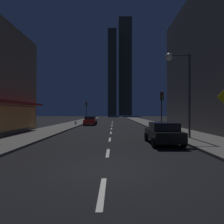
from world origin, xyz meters
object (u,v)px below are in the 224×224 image
(car_parked_far, at_px, (90,121))
(traffic_light_far_left, at_px, (86,107))
(traffic_light_near_right, at_px, (162,102))
(fire_hydrant_far_left, at_px, (76,123))
(street_lamp_right, at_px, (179,74))
(car_parked_near, at_px, (163,133))

(car_parked_far, bearing_deg, traffic_light_far_left, 101.71)
(traffic_light_near_right, height_order, traffic_light_far_left, same)
(traffic_light_near_right, bearing_deg, fire_hydrant_far_left, 136.36)
(traffic_light_far_left, bearing_deg, street_lamp_right, -68.06)
(car_parked_near, relative_size, traffic_light_near_right, 1.01)
(car_parked_far, height_order, fire_hydrant_far_left, car_parked_far)
(car_parked_near, xyz_separation_m, traffic_light_near_right, (1.90, 8.47, 2.45))
(car_parked_near, xyz_separation_m, car_parked_far, (-7.20, 20.13, 0.00))
(car_parked_near, bearing_deg, fire_hydrant_far_left, 116.16)
(fire_hydrant_far_left, relative_size, traffic_light_near_right, 0.16)
(fire_hydrant_far_left, xyz_separation_m, street_lamp_right, (11.28, -17.05, 4.61))
(car_parked_near, relative_size, fire_hydrant_far_left, 6.48)
(car_parked_near, relative_size, car_parked_far, 1.00)
(fire_hydrant_far_left, xyz_separation_m, traffic_light_near_right, (11.40, -10.87, 2.74))
(fire_hydrant_far_left, height_order, traffic_light_far_left, traffic_light_far_left)
(traffic_light_near_right, relative_size, traffic_light_far_left, 1.00)
(car_parked_near, distance_m, traffic_light_far_left, 30.78)
(car_parked_far, relative_size, street_lamp_right, 0.64)
(traffic_light_far_left, distance_m, street_lamp_right, 29.18)
(traffic_light_near_right, bearing_deg, traffic_light_far_left, 117.84)
(street_lamp_right, bearing_deg, traffic_light_far_left, 111.94)
(street_lamp_right, bearing_deg, traffic_light_near_right, 88.89)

